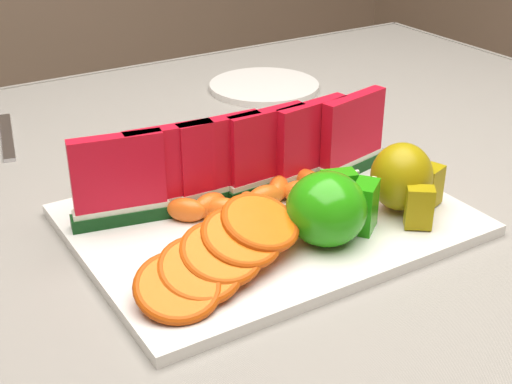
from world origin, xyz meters
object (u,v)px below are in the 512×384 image
pear_cluster (404,179)px  side_plate (264,86)px  platter (268,220)px  fork (5,134)px  apple_cluster (331,208)px

pear_cluster → side_plate: size_ratio=0.46×
side_plate → platter: bearing=-121.7°
pear_cluster → side_plate: 0.47m
platter → side_plate: size_ratio=1.91×
fork → side_plate: bearing=-2.7°
platter → apple_cluster: bearing=-67.1°
apple_cluster → pear_cluster: (0.10, 0.00, 0.01)m
side_plate → fork: bearing=177.3°
platter → fork: platter is taller
side_plate → fork: side_plate is taller
apple_cluster → side_plate: apple_cluster is taller
platter → apple_cluster: 0.08m
fork → pear_cluster: bearing=-57.0°
side_plate → fork: (-0.41, 0.02, -0.00)m
apple_cluster → fork: apple_cluster is taller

